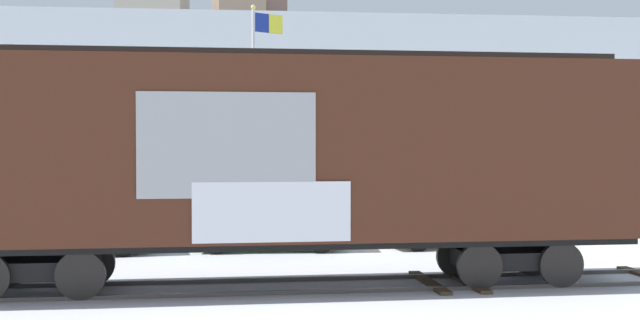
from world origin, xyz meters
TOP-DOWN VIEW (x-y plane):
  - ground_plane at (0.00, 0.00)m, footprint 260.00×260.00m
  - track at (0.49, -0.02)m, footprint 60.02×3.38m
  - freight_car at (1.35, -0.00)m, footprint 14.62×3.24m
  - flagpole at (1.31, 12.78)m, footprint 1.18×0.78m
  - hillside at (0.02, 65.60)m, footprint 159.43×33.36m
  - parked_car_black at (-4.18, 5.34)m, footprint 4.98×2.52m
  - parked_car_green at (1.28, 5.64)m, footprint 4.11×2.02m
  - parked_car_tan at (6.62, 5.95)m, footprint 4.78×2.56m

SIDE VIEW (x-z plane):
  - ground_plane at x=0.00m, z-range 0.00..0.00m
  - track at x=0.49m, z-range 0.00..0.08m
  - parked_car_black at x=-4.18m, z-range 0.00..1.66m
  - parked_car_green at x=1.28m, z-range -0.02..1.77m
  - parked_car_tan at x=6.62m, z-range -0.02..1.80m
  - freight_car at x=1.35m, z-range 0.33..5.09m
  - flagpole at x=1.31m, z-range 0.94..8.72m
  - hillside at x=0.02m, z-range -2.38..15.87m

